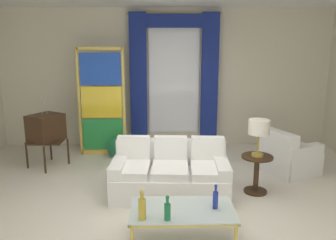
{
  "coord_description": "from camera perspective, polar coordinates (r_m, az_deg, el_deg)",
  "views": [
    {
      "loc": [
        -0.1,
        -4.69,
        2.34
      ],
      "look_at": [
        0.01,
        0.9,
        1.05
      ],
      "focal_mm": 37.47,
      "sensor_mm": 36.0,
      "label": 1
    }
  ],
  "objects": [
    {
      "name": "table_lamp_brass",
      "position": [
        5.45,
        14.58,
        -1.36
      ],
      "size": [
        0.32,
        0.32,
        0.57
      ],
      "color": "#B29338",
      "rests_on": "round_side_table"
    },
    {
      "name": "round_side_table",
      "position": [
        5.65,
        14.19,
        -7.99
      ],
      "size": [
        0.48,
        0.48,
        0.59
      ],
      "color": "#382314",
      "rests_on": "ground"
    },
    {
      "name": "bottle_amber_squat",
      "position": [
        4.21,
        7.72,
        -12.59
      ],
      "size": [
        0.06,
        0.06,
        0.3
      ],
      "color": "navy",
      "rests_on": "coffee_table"
    },
    {
      "name": "curtained_window",
      "position": [
        7.62,
        1.0,
        8.46
      ],
      "size": [
        2.0,
        0.17,
        2.7
      ],
      "color": "white",
      "rests_on": "ground"
    },
    {
      "name": "couch_white_long",
      "position": [
        5.49,
        0.37,
        -8.79
      ],
      "size": [
        1.8,
        1.0,
        0.86
      ],
      "color": "white",
      "rests_on": "ground"
    },
    {
      "name": "coffee_table",
      "position": [
        4.23,
        2.37,
        -14.65
      ],
      "size": [
        1.22,
        0.68,
        0.41
      ],
      "color": "silver",
      "rests_on": "ground"
    },
    {
      "name": "stained_glass_divider",
      "position": [
        7.22,
        -10.72,
        2.52
      ],
      "size": [
        0.95,
        0.05,
        2.2
      ],
      "color": "gold",
      "rests_on": "ground"
    },
    {
      "name": "wall_rear",
      "position": [
        7.8,
        -0.38,
        6.79
      ],
      "size": [
        8.0,
        0.12,
        3.0
      ],
      "primitive_type": "cube",
      "color": "beige",
      "rests_on": "ground"
    },
    {
      "name": "peacock_figurine",
      "position": [
        7.07,
        -8.27,
        -4.61
      ],
      "size": [
        0.44,
        0.6,
        0.5
      ],
      "color": "beige",
      "rests_on": "ground"
    },
    {
      "name": "vintage_tv",
      "position": [
        6.86,
        -19.26,
        -1.35
      ],
      "size": [
        0.74,
        0.76,
        1.35
      ],
      "color": "#382314",
      "rests_on": "ground"
    },
    {
      "name": "ground_plane",
      "position": [
        5.24,
        0.1,
        -13.51
      ],
      "size": [
        16.0,
        16.0,
        0.0
      ],
      "primitive_type": "plane",
      "color": "silver"
    },
    {
      "name": "bottle_blue_decanter",
      "position": [
        3.94,
        -0.1,
        -14.47
      ],
      "size": [
        0.07,
        0.07,
        0.29
      ],
      "color": "#196B3D",
      "rests_on": "coffee_table"
    },
    {
      "name": "armchair_white",
      "position": [
        6.63,
        18.8,
        -5.76
      ],
      "size": [
        1.08,
        1.07,
        0.8
      ],
      "color": "white",
      "rests_on": "ground"
    },
    {
      "name": "bottle_crystal_tall",
      "position": [
        3.95,
        -4.23,
        -13.99
      ],
      "size": [
        0.08,
        0.08,
        0.34
      ],
      "color": "gold",
      "rests_on": "coffee_table"
    }
  ]
}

